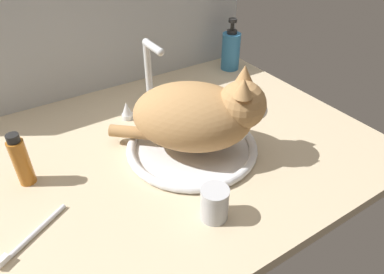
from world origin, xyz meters
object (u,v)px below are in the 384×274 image
(faucet, at_px, (151,86))
(sink_basin, at_px, (192,147))
(cat, at_px, (201,115))
(soap_pump_bottle, at_px, (231,50))
(toothbrush, at_px, (31,236))
(amber_bottle, at_px, (21,161))
(metal_jar, at_px, (214,203))

(faucet, bearing_deg, sink_basin, -90.00)
(cat, height_order, soap_pump_bottle, cat)
(toothbrush, bearing_deg, amber_bottle, 80.48)
(amber_bottle, xyz_separation_m, toothbrush, (-0.03, -0.17, -0.06))
(sink_basin, distance_m, toothbrush, 0.42)
(metal_jar, xyz_separation_m, soap_pump_bottle, (0.47, 0.56, 0.03))
(sink_basin, relative_size, soap_pump_bottle, 1.81)
(soap_pump_bottle, height_order, toothbrush, soap_pump_bottle)
(amber_bottle, bearing_deg, faucet, 17.34)
(soap_pump_bottle, bearing_deg, faucet, -162.17)
(sink_basin, bearing_deg, metal_jar, -111.33)
(soap_pump_bottle, distance_m, toothbrush, 0.90)
(sink_basin, bearing_deg, amber_bottle, 165.14)
(metal_jar, bearing_deg, soap_pump_bottle, 49.79)
(sink_basin, relative_size, faucet, 1.49)
(faucet, xyz_separation_m, soap_pump_bottle, (0.39, 0.13, -0.02))
(sink_basin, relative_size, amber_bottle, 2.55)
(sink_basin, xyz_separation_m, cat, (0.02, -0.01, 0.10))
(cat, relative_size, toothbrush, 2.36)
(metal_jar, relative_size, amber_bottle, 0.56)
(faucet, bearing_deg, soap_pump_bottle, 17.83)
(metal_jar, bearing_deg, amber_bottle, 133.52)
(toothbrush, bearing_deg, soap_pump_bottle, 27.41)
(metal_jar, relative_size, soap_pump_bottle, 0.40)
(metal_jar, relative_size, toothbrush, 0.50)
(sink_basin, xyz_separation_m, soap_pump_bottle, (0.39, 0.35, 0.06))
(cat, xyz_separation_m, soap_pump_bottle, (0.37, 0.36, -0.04))
(sink_basin, relative_size, metal_jar, 4.51)
(faucet, relative_size, toothbrush, 1.52)
(sink_basin, bearing_deg, toothbrush, -170.45)
(soap_pump_bottle, bearing_deg, cat, -135.98)
(metal_jar, distance_m, soap_pump_bottle, 0.73)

